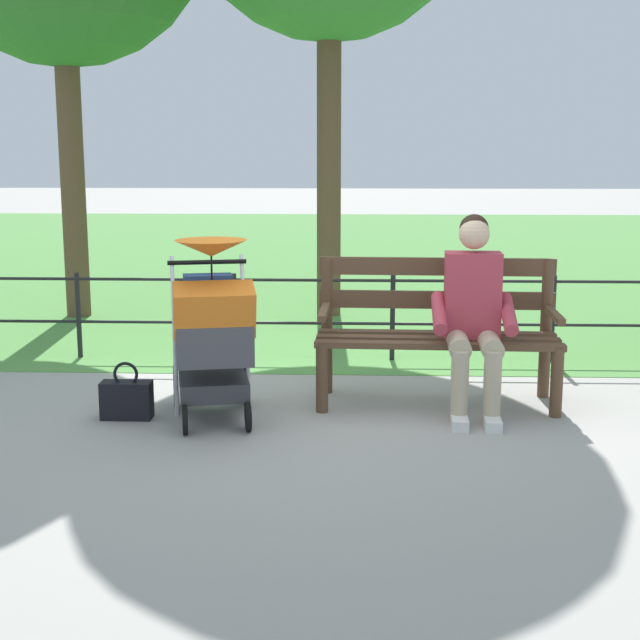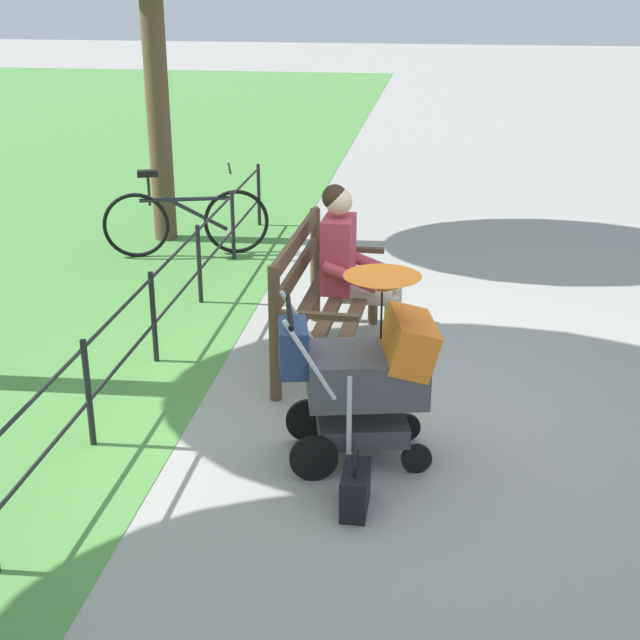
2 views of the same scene
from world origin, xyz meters
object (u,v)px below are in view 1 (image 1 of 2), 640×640
(stroller, at_px, (212,328))
(park_bench, at_px, (437,325))
(person_on_bench, at_px, (474,309))
(handbag, at_px, (127,399))

(stroller, bearing_deg, park_bench, -161.33)
(park_bench, relative_size, person_on_bench, 1.27)
(person_on_bench, height_order, handbag, person_on_bench)
(person_on_bench, bearing_deg, handbag, 6.66)
(handbag, bearing_deg, stroller, 179.49)
(handbag, bearing_deg, park_bench, -166.45)
(person_on_bench, xyz_separation_m, handbag, (2.21, 0.26, -0.55))
(park_bench, height_order, person_on_bench, person_on_bench)
(person_on_bench, relative_size, stroller, 1.11)
(person_on_bench, height_order, stroller, person_on_bench)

